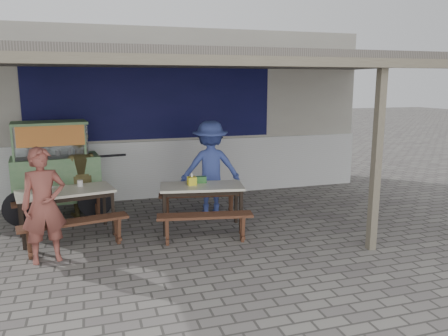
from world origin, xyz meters
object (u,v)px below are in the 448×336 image
at_px(condiment_bowl, 46,189).
at_px(bench_left_wall, 61,205).
at_px(patron_street_side, 44,205).
at_px(patron_right_table, 210,168).
at_px(bench_right_wall, 199,200).
at_px(vendor_cart, 55,165).
at_px(table_left, 66,195).
at_px(donation_box, 201,180).
at_px(condiment_jar, 80,183).
at_px(tissue_box, 192,181).
at_px(bench_left_street, 75,228).
at_px(table_right, 202,190).
at_px(bench_right_street, 205,222).
at_px(patron_wall_side, 80,174).

bearing_deg(condiment_bowl, bench_left_wall, 77.25).
xyz_separation_m(patron_street_side, patron_right_table, (2.72, 1.49, 0.07)).
bearing_deg(bench_right_wall, condiment_bowl, -163.35).
distance_m(vendor_cart, condiment_bowl, 1.19).
distance_m(table_left, donation_box, 2.16).
relative_size(patron_right_table, condiment_jar, 17.02).
xyz_separation_m(table_left, bench_left_wall, (-0.13, 0.68, -0.33)).
height_order(condiment_jar, condiment_bowl, condiment_jar).
relative_size(bench_right_wall, condiment_bowl, 6.81).
xyz_separation_m(patron_right_table, tissue_box, (-0.53, -0.77, -0.04)).
bearing_deg(bench_left_street, patron_right_table, 16.05).
height_order(vendor_cart, tissue_box, vendor_cart).
height_order(bench_left_street, condiment_jar, condiment_jar).
bearing_deg(table_right, bench_right_street, -90.00).
bearing_deg(bench_left_wall, table_right, -34.74).
relative_size(vendor_cart, patron_wall_side, 1.37).
bearing_deg(bench_left_wall, donation_box, -30.51).
distance_m(patron_street_side, tissue_box, 2.31).
bearing_deg(bench_right_wall, table_right, -90.00).
bearing_deg(condiment_jar, table_left, -137.45).
bearing_deg(patron_street_side, vendor_cart, 78.09).
relative_size(donation_box, condiment_jar, 1.60).
bearing_deg(table_right, tissue_box, 164.90).
bearing_deg(donation_box, condiment_jar, 170.07).
bearing_deg(tissue_box, patron_right_table, 55.46).
distance_m(bench_right_wall, patron_right_table, 0.63).
height_order(bench_left_wall, table_right, table_right).
relative_size(vendor_cart, condiment_jar, 20.92).
relative_size(tissue_box, donation_box, 0.84).
relative_size(vendor_cart, tissue_box, 15.67).
xyz_separation_m(patron_wall_side, condiment_jar, (0.02, -0.90, 0.03)).
height_order(patron_street_side, condiment_jar, patron_street_side).
bearing_deg(bench_left_wall, condiment_bowl, -113.67).
bearing_deg(bench_left_street, donation_box, 4.08).
height_order(bench_right_wall, tissue_box, tissue_box).
relative_size(bench_right_wall, tissue_box, 10.85).
bearing_deg(donation_box, condiment_bowl, 176.04).
relative_size(patron_street_side, patron_right_table, 0.91).
bearing_deg(patron_right_table, bench_right_wall, 46.56).
xyz_separation_m(table_right, condiment_jar, (-1.89, 0.52, 0.13)).
relative_size(table_right, bench_right_street, 0.98).
distance_m(tissue_box, condiment_jar, 1.80).
relative_size(bench_right_street, condiment_bowl, 6.81).
distance_m(table_left, bench_right_street, 2.24).
xyz_separation_m(bench_left_wall, condiment_jar, (0.35, -0.48, 0.46)).
bearing_deg(bench_left_street, patron_street_side, -152.31).
distance_m(patron_right_table, condiment_bowl, 2.82).
bearing_deg(bench_right_street, vendor_cart, 146.17).
xyz_separation_m(bench_right_street, bench_right_wall, (0.23, 1.25, 0.00)).
bearing_deg(condiment_jar, donation_box, -9.93).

